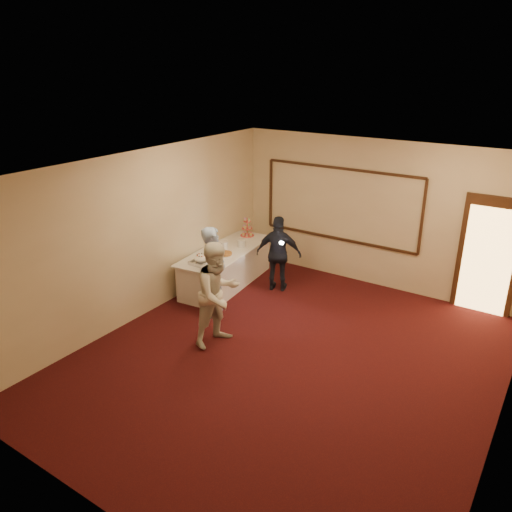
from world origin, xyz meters
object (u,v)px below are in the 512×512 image
(plate_stack_b, at_px, (242,243))
(woman, at_px, (218,294))
(tart, at_px, (226,254))
(guest, at_px, (279,254))
(man, at_px, (214,272))
(pavlova_tray, at_px, (201,260))
(plate_stack_a, at_px, (223,245))
(buffet_table, at_px, (226,267))
(cupcake_stand, at_px, (247,229))

(plate_stack_b, xyz_separation_m, woman, (1.12, -2.25, 0.03))
(tart, bearing_deg, guest, 36.46)
(man, height_order, guest, man)
(pavlova_tray, xyz_separation_m, plate_stack_a, (-0.13, 0.85, 0.01))
(man, xyz_separation_m, guest, (0.43, 1.55, -0.07))
(pavlova_tray, relative_size, guest, 0.30)
(plate_stack_b, bearing_deg, plate_stack_a, -126.03)
(man, bearing_deg, buffet_table, 1.89)
(plate_stack_b, distance_m, woman, 2.51)
(buffet_table, relative_size, woman, 1.46)
(pavlova_tray, bearing_deg, man, -30.32)
(cupcake_stand, bearing_deg, plate_stack_a, -86.53)
(tart, bearing_deg, man, -65.32)
(plate_stack_a, height_order, woman, woman)
(plate_stack_a, xyz_separation_m, plate_stack_b, (0.24, 0.33, -0.01))
(cupcake_stand, relative_size, plate_stack_b, 2.44)
(buffet_table, distance_m, woman, 2.36)
(plate_stack_b, relative_size, tart, 0.63)
(plate_stack_a, bearing_deg, woman, -54.85)
(plate_stack_a, relative_size, woman, 0.12)
(pavlova_tray, xyz_separation_m, woman, (1.23, -1.07, 0.03))
(guest, bearing_deg, tart, 16.17)
(plate_stack_a, xyz_separation_m, woman, (1.35, -1.92, 0.02))
(tart, bearing_deg, plate_stack_b, 92.18)
(pavlova_tray, bearing_deg, plate_stack_a, 98.40)
(buffet_table, relative_size, guest, 1.65)
(pavlova_tray, relative_size, plate_stack_a, 2.32)
(plate_stack_a, bearing_deg, plate_stack_b, 53.97)
(woman, bearing_deg, guest, 18.50)
(buffet_table, height_order, man, man)
(pavlova_tray, bearing_deg, buffet_table, 93.49)
(woman, bearing_deg, man, 54.49)
(pavlova_tray, distance_m, man, 0.65)
(cupcake_stand, xyz_separation_m, guest, (1.17, -0.59, -0.15))
(plate_stack_a, xyz_separation_m, man, (0.68, -1.18, -0.01))
(tart, relative_size, woman, 0.17)
(plate_stack_b, bearing_deg, man, -73.52)
(cupcake_stand, distance_m, woman, 3.22)
(pavlova_tray, relative_size, cupcake_stand, 1.06)
(man, bearing_deg, cupcake_stand, -6.50)
(buffet_table, bearing_deg, cupcake_stand, 97.79)
(pavlova_tray, xyz_separation_m, man, (0.56, -0.33, 0.00))
(man, relative_size, woman, 0.96)
(buffet_table, distance_m, tart, 0.51)
(buffet_table, distance_m, man, 1.40)
(plate_stack_a, xyz_separation_m, guest, (1.11, 0.37, -0.08))
(cupcake_stand, height_order, guest, guest)
(buffet_table, relative_size, cupcake_stand, 5.73)
(tart, bearing_deg, buffet_table, 126.68)
(buffet_table, relative_size, tart, 8.79)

